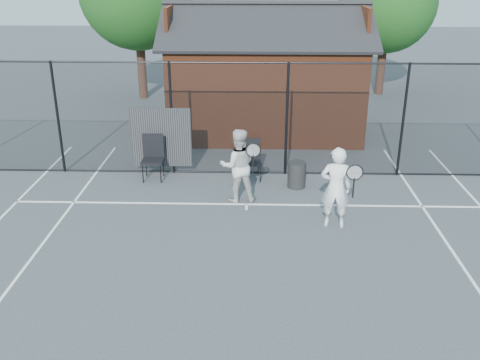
{
  "coord_description": "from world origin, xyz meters",
  "views": [
    {
      "loc": [
        0.17,
        -8.43,
        5.33
      ],
      "look_at": [
        -0.12,
        1.84,
        1.1
      ],
      "focal_mm": 40.0,
      "sensor_mm": 36.0,
      "label": 1
    }
  ],
  "objects_px": {
    "player_back": "(238,166)",
    "waste_bin": "(297,175)",
    "player_front": "(336,188)",
    "chair_right": "(251,161)",
    "clubhouse": "(265,83)",
    "chair_left": "(152,159)"
  },
  "relations": [
    {
      "from": "player_back",
      "to": "waste_bin",
      "type": "bearing_deg",
      "value": 30.44
    },
    {
      "from": "chair_left",
      "to": "clubhouse",
      "type": "bearing_deg",
      "value": 56.1
    },
    {
      "from": "player_front",
      "to": "chair_right",
      "type": "distance_m",
      "value": 3.21
    },
    {
      "from": "player_front",
      "to": "waste_bin",
      "type": "relative_size",
      "value": 2.69
    },
    {
      "from": "chair_right",
      "to": "player_front",
      "type": "bearing_deg",
      "value": -62.64
    },
    {
      "from": "chair_left",
      "to": "chair_right",
      "type": "distance_m",
      "value": 2.57
    },
    {
      "from": "player_front",
      "to": "player_back",
      "type": "relative_size",
      "value": 1.01
    },
    {
      "from": "clubhouse",
      "to": "waste_bin",
      "type": "relative_size",
      "value": 9.76
    },
    {
      "from": "player_front",
      "to": "chair_left",
      "type": "distance_m",
      "value": 5.06
    },
    {
      "from": "player_back",
      "to": "chair_left",
      "type": "distance_m",
      "value": 2.6
    },
    {
      "from": "player_front",
      "to": "chair_left",
      "type": "relative_size",
      "value": 1.56
    },
    {
      "from": "chair_right",
      "to": "player_back",
      "type": "bearing_deg",
      "value": -109.72
    },
    {
      "from": "clubhouse",
      "to": "chair_left",
      "type": "bearing_deg",
      "value": -123.37
    },
    {
      "from": "clubhouse",
      "to": "waste_bin",
      "type": "distance_m",
      "value": 5.12
    },
    {
      "from": "clubhouse",
      "to": "player_front",
      "type": "distance_m",
      "value": 7.21
    },
    {
      "from": "player_front",
      "to": "clubhouse",
      "type": "bearing_deg",
      "value": 101.23
    },
    {
      "from": "player_back",
      "to": "waste_bin",
      "type": "relative_size",
      "value": 2.66
    },
    {
      "from": "player_front",
      "to": "waste_bin",
      "type": "xyz_separation_m",
      "value": [
        -0.65,
        2.13,
        -0.57
      ]
    },
    {
      "from": "clubhouse",
      "to": "waste_bin",
      "type": "xyz_separation_m",
      "value": [
        0.74,
        -4.9,
        -1.27
      ]
    },
    {
      "from": "player_back",
      "to": "waste_bin",
      "type": "distance_m",
      "value": 1.77
    },
    {
      "from": "player_front",
      "to": "waste_bin",
      "type": "height_order",
      "value": "player_front"
    },
    {
      "from": "player_front",
      "to": "player_back",
      "type": "height_order",
      "value": "player_front"
    }
  ]
}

